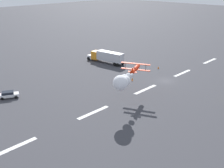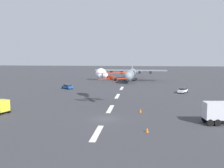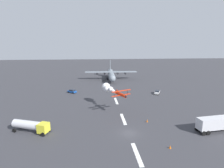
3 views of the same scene
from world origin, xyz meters
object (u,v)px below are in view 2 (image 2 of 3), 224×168
(cargo_transport_plane, at_px, (130,74))
(traffic_cone_near, at_px, (147,130))
(airport_staff_sedan, at_px, (67,86))
(traffic_cone_far, at_px, (140,111))
(stunt_biplane_red, at_px, (103,75))
(followme_car_yellow, at_px, (183,90))

(cargo_transport_plane, xyz_separation_m, traffic_cone_near, (-74.82, -5.32, -2.84))
(cargo_transport_plane, height_order, airport_staff_sedan, cargo_transport_plane)
(traffic_cone_far, bearing_deg, traffic_cone_near, -175.70)
(traffic_cone_near, relative_size, traffic_cone_far, 1.00)
(stunt_biplane_red, height_order, traffic_cone_near, stunt_biplane_red)
(stunt_biplane_red, relative_size, airport_staff_sedan, 3.25)
(traffic_cone_near, distance_m, traffic_cone_far, 13.29)
(followme_car_yellow, bearing_deg, traffic_cone_far, 155.41)
(traffic_cone_near, bearing_deg, airport_staff_sedan, 28.77)
(followme_car_yellow, relative_size, traffic_cone_far, 6.03)
(traffic_cone_far, bearing_deg, stunt_biplane_red, 34.05)
(cargo_transport_plane, relative_size, followme_car_yellow, 6.99)
(stunt_biplane_red, height_order, traffic_cone_far, stunt_biplane_red)
(airport_staff_sedan, xyz_separation_m, traffic_cone_far, (-33.27, -24.54, -0.44))
(cargo_transport_plane, distance_m, traffic_cone_near, 75.06)
(followme_car_yellow, relative_size, traffic_cone_near, 6.03)
(cargo_transport_plane, xyz_separation_m, followme_car_yellow, (-33.69, -17.09, -2.40))
(followme_car_yellow, xyz_separation_m, traffic_cone_far, (-27.89, 12.76, -0.44))
(cargo_transport_plane, bearing_deg, followme_car_yellow, -153.10)
(cargo_transport_plane, relative_size, traffic_cone_far, 42.14)
(followme_car_yellow, height_order, traffic_cone_near, followme_car_yellow)
(airport_staff_sedan, relative_size, traffic_cone_far, 5.73)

